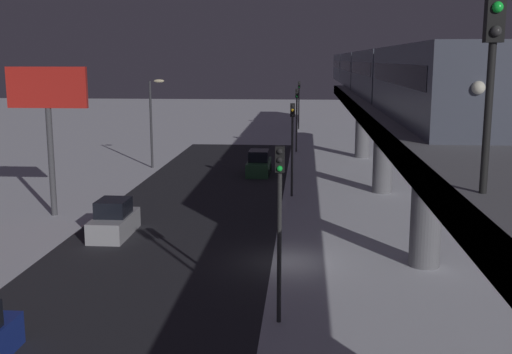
{
  "coord_description": "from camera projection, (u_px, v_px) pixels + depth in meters",
  "views": [
    {
      "loc": [
        -0.85,
        28.04,
        9.32
      ],
      "look_at": [
        2.29,
        -12.04,
        1.75
      ],
      "focal_mm": 43.97,
      "sensor_mm": 36.0,
      "label": 1
    }
  ],
  "objects": [
    {
      "name": "ground_plane",
      "position": [
        285.0,
        262.0,
        29.27
      ],
      "size": [
        240.0,
        240.0,
        0.0
      ],
      "primitive_type": "plane",
      "color": "white"
    },
    {
      "name": "avenue_asphalt",
      "position": [
        157.0,
        259.0,
        29.73
      ],
      "size": [
        11.0,
        80.95,
        0.01
      ],
      "primitive_type": "cube",
      "color": "#28282D",
      "rests_on": "ground_plane"
    },
    {
      "name": "elevated_railway",
      "position": [
        428.0,
        143.0,
        27.73
      ],
      "size": [
        5.0,
        80.95,
        6.55
      ],
      "color": "slate",
      "rests_on": "ground_plane"
    },
    {
      "name": "subway_train",
      "position": [
        367.0,
        70.0,
        56.31
      ],
      "size": [
        2.94,
        74.07,
        3.4
      ],
      "color": "#4C5160",
      "rests_on": "elevated_railway"
    },
    {
      "name": "rail_signal",
      "position": [
        492.0,
        61.0,
        12.64
      ],
      "size": [
        0.36,
        0.41,
        4.0
      ],
      "color": "black",
      "rests_on": "elevated_railway"
    },
    {
      "name": "sedan_green",
      "position": [
        259.0,
        165.0,
        51.57
      ],
      "size": [
        1.91,
        4.66,
        1.97
      ],
      "rotation": [
        0.0,
        0.0,
        3.14
      ],
      "color": "#2D6038",
      "rests_on": "ground_plane"
    },
    {
      "name": "sedan_silver",
      "position": [
        114.0,
        221.0,
        33.56
      ],
      "size": [
        1.8,
        4.1,
        1.97
      ],
      "color": "#B2B2B7",
      "rests_on": "ground_plane"
    },
    {
      "name": "traffic_light_near",
      "position": [
        280.0,
        209.0,
        21.81
      ],
      "size": [
        0.32,
        0.44,
        6.4
      ],
      "color": "#2D2D2D",
      "rests_on": "ground_plane"
    },
    {
      "name": "traffic_light_mid",
      "position": [
        292.0,
        136.0,
        42.55
      ],
      "size": [
        0.32,
        0.44,
        6.4
      ],
      "color": "#2D2D2D",
      "rests_on": "ground_plane"
    },
    {
      "name": "traffic_light_far",
      "position": [
        297.0,
        111.0,
        63.3
      ],
      "size": [
        0.32,
        0.44,
        6.4
      ],
      "color": "#2D2D2D",
      "rests_on": "ground_plane"
    },
    {
      "name": "traffic_light_distant",
      "position": [
        299.0,
        98.0,
        84.04
      ],
      "size": [
        0.32,
        0.44,
        6.4
      ],
      "color": "#2D2D2D",
      "rests_on": "ground_plane"
    },
    {
      "name": "commercial_billboard",
      "position": [
        48.0,
        102.0,
        36.79
      ],
      "size": [
        4.8,
        0.36,
        8.9
      ],
      "color": "#4C4C51",
      "rests_on": "ground_plane"
    },
    {
      "name": "street_lamp_far",
      "position": [
        153.0,
        113.0,
        53.8
      ],
      "size": [
        1.35,
        0.44,
        7.65
      ],
      "color": "#38383D",
      "rests_on": "ground_plane"
    }
  ]
}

